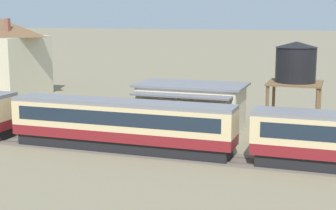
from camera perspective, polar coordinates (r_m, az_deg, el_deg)
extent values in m
cylinder|color=black|center=(36.69, 13.87, -6.18)|extent=(0.90, 0.18, 0.90)
cylinder|color=black|center=(38.07, 14.07, -5.60)|extent=(0.90, 0.18, 0.90)
cube|color=maroon|center=(40.44, -5.20, -3.17)|extent=(18.04, 2.82, 0.80)
cube|color=#D1B784|center=(40.15, -5.23, -1.29)|extent=(18.04, 2.82, 1.91)
cube|color=#192330|center=(40.13, -5.24, -1.15)|extent=(16.60, 2.86, 1.07)
cube|color=slate|center=(39.95, -5.26, 0.26)|extent=(18.04, 2.65, 0.30)
cube|color=black|center=(40.64, -5.18, -4.32)|extent=(17.32, 2.43, 0.88)
cylinder|color=black|center=(37.99, 2.63, -5.33)|extent=(0.90, 0.18, 0.90)
cylinder|color=black|center=(39.32, 3.22, -4.80)|extent=(0.90, 0.18, 0.90)
cylinder|color=black|center=(42.77, -12.90, -3.82)|extent=(0.90, 0.18, 0.90)
cylinder|color=black|center=(43.95, -11.92, -3.41)|extent=(0.90, 0.18, 0.90)
cube|color=#665B51|center=(40.10, -2.93, -5.16)|extent=(133.31, 3.60, 0.01)
cube|color=#4C4238|center=(39.46, -3.32, -5.40)|extent=(133.31, 0.12, 0.04)
cube|color=#4C4238|center=(40.74, -2.55, -4.89)|extent=(133.31, 0.12, 0.04)
cube|color=beige|center=(46.59, 2.63, -0.39)|extent=(9.00, 5.06, 4.14)
cube|color=slate|center=(46.24, 2.65, 2.26)|extent=(9.72, 5.46, 0.20)
cube|color=slate|center=(43.17, 1.41, 1.03)|extent=(8.64, 1.60, 0.16)
cylinder|color=brown|center=(42.95, 1.15, -1.61)|extent=(0.14, 0.14, 3.66)
cube|color=beige|center=(69.56, -17.91, 4.08)|extent=(9.04, 9.50, 7.68)
pyramid|color=brown|center=(69.26, -18.14, 8.19)|extent=(9.77, 10.26, 2.30)
cube|color=brown|center=(66.22, -17.37, 8.26)|extent=(0.56, 0.56, 2.07)
cylinder|color=brown|center=(48.48, 16.41, -0.17)|extent=(0.28, 0.28, 4.49)
cylinder|color=brown|center=(48.82, 11.60, 0.10)|extent=(0.28, 0.28, 4.49)
cylinder|color=brown|center=(44.44, 16.16, -1.07)|extent=(0.28, 0.28, 4.49)
cylinder|color=brown|center=(44.81, 10.91, -0.76)|extent=(0.28, 0.28, 4.49)
cube|color=brown|center=(46.23, 13.89, 2.38)|extent=(4.61, 4.61, 0.16)
cylinder|color=black|center=(46.05, 13.97, 4.35)|extent=(3.46, 3.46, 3.03)
cone|color=black|center=(45.92, 14.07, 6.54)|extent=(3.64, 3.64, 0.50)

